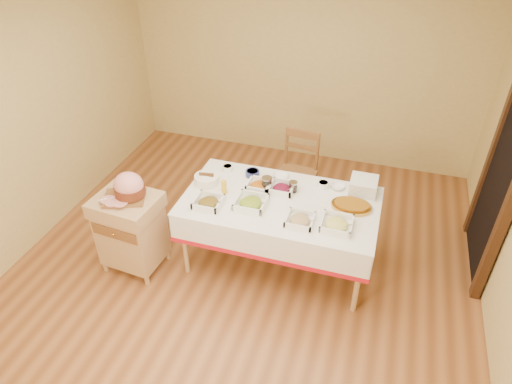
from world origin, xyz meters
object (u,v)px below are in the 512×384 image
bread_basket (207,179)px  dining_chair (297,172)px  preserve_jar_right (293,187)px  plate_stack (363,186)px  brass_platter (352,206)px  mustard_bottle (224,186)px  butcher_cart (131,229)px  dining_table (280,214)px  ham_on_board (128,188)px  preserve_jar_left (267,184)px

bread_basket → dining_chair: bearing=50.6°
preserve_jar_right → plate_stack: 0.67m
dining_chair → brass_platter: size_ratio=2.56×
dining_chair → preserve_jar_right: size_ratio=8.82×
preserve_jar_right → mustard_bottle: mustard_bottle is taller
preserve_jar_right → brass_platter: 0.58m
butcher_cart → dining_chair: 1.92m
butcher_cart → preserve_jar_right: 1.61m
dining_table → ham_on_board: ham_on_board is taller
butcher_cart → ham_on_board: size_ratio=2.11×
dining_table → ham_on_board: 1.42m
preserve_jar_left → mustard_bottle: (-0.37, -0.18, 0.01)m
plate_stack → brass_platter: plate_stack is taller
butcher_cart → bread_basket: size_ratio=3.42×
mustard_bottle → brass_platter: mustard_bottle is taller
preserve_jar_right → mustard_bottle: bearing=-161.1°
brass_platter → dining_table: bearing=-172.2°
dining_table → preserve_jar_left: preserve_jar_left is taller
preserve_jar_left → brass_platter: size_ratio=0.35×
preserve_jar_left → butcher_cart: bearing=-152.0°
dining_table → preserve_jar_left: bearing=140.2°
plate_stack → dining_chair: bearing=143.7°
butcher_cart → mustard_bottle: size_ratio=5.21×
dining_chair → bread_basket: dining_chair is taller
mustard_bottle → plate_stack: size_ratio=0.63×
preserve_jar_left → plate_stack: bearing=14.7°
ham_on_board → preserve_jar_left: ham_on_board is taller
preserve_jar_right → dining_chair: bearing=99.3°
butcher_cart → ham_on_board: ham_on_board is taller
butcher_cart → dining_chair: size_ratio=0.87×
bread_basket → ham_on_board: bearing=-136.5°
bread_basket → preserve_jar_right: bearing=7.7°
preserve_jar_right → plate_stack: plate_stack is taller
dining_table → preserve_jar_left: (-0.17, 0.14, 0.22)m
ham_on_board → brass_platter: 2.03m
ham_on_board → mustard_bottle: size_ratio=2.47×
ham_on_board → bread_basket: 0.76m
preserve_jar_right → plate_stack: (0.64, 0.20, 0.02)m
brass_platter → mustard_bottle: bearing=-174.2°
butcher_cart → bread_basket: 0.87m
butcher_cart → brass_platter: bearing=15.9°
dining_table → mustard_bottle: bearing=-176.6°
preserve_jar_left → plate_stack: size_ratio=0.52×
preserve_jar_left → bread_basket: 0.60m
dining_table → ham_on_board: size_ratio=4.67×
ham_on_board → plate_stack: bearing=22.2°
preserve_jar_right → brass_platter: size_ratio=0.29×
butcher_cart → preserve_jar_left: bearing=28.0°
bread_basket → butcher_cart: bearing=-136.8°
ham_on_board → mustard_bottle: (0.76, 0.42, -0.10)m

